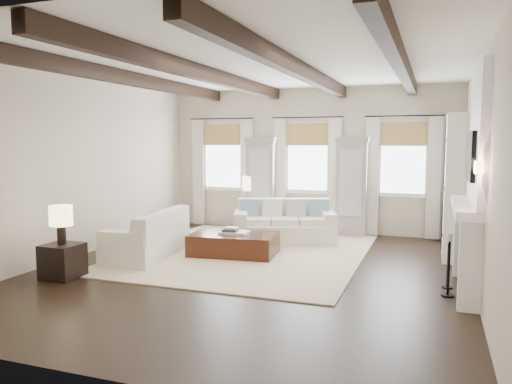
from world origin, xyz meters
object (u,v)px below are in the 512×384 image
(ottoman, at_px, (234,244))
(side_table_front, at_px, (63,261))
(sofa_back, at_px, (284,225))
(side_table_back, at_px, (251,216))
(sofa_left, at_px, (151,238))

(ottoman, bearing_deg, side_table_front, -135.02)
(sofa_back, bearing_deg, ottoman, -110.18)
(sofa_back, distance_m, side_table_back, 1.61)
(sofa_left, relative_size, ottoman, 1.33)
(ottoman, distance_m, side_table_back, 2.62)
(sofa_back, bearing_deg, side_table_back, 135.59)
(ottoman, xyz_separation_m, side_table_back, (-0.63, 2.54, 0.11))
(sofa_back, xyz_separation_m, ottoman, (-0.52, -1.42, -0.14))
(sofa_left, distance_m, ottoman, 1.48)
(sofa_back, distance_m, sofa_left, 2.75)
(sofa_back, bearing_deg, side_table_front, -122.96)
(sofa_back, xyz_separation_m, side_table_front, (-2.37, -3.65, -0.08))
(side_table_back, bearing_deg, ottoman, -76.11)
(side_table_back, bearing_deg, side_table_front, -104.30)
(sofa_left, xyz_separation_m, ottoman, (1.34, 0.61, -0.14))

